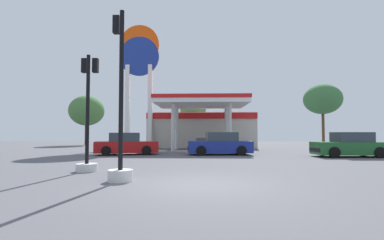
% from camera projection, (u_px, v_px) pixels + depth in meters
% --- Properties ---
extents(ground_plane, '(90.00, 90.00, 0.00)m').
position_uv_depth(ground_plane, '(196.00, 185.00, 8.19)').
color(ground_plane, '#56565B').
rests_on(ground_plane, ground).
extents(gas_station, '(11.06, 12.01, 4.56)m').
position_uv_depth(gas_station, '(202.00, 128.00, 30.52)').
color(gas_station, beige).
rests_on(gas_station, ground).
extents(station_pole_sign, '(3.94, 0.56, 12.32)m').
position_uv_depth(station_pole_sign, '(139.00, 70.00, 28.60)').
color(station_pole_sign, white).
rests_on(station_pole_sign, ground).
extents(car_0, '(4.34, 2.01, 1.55)m').
position_uv_depth(car_0, '(350.00, 146.00, 17.99)').
color(car_0, black).
rests_on(car_0, ground).
extents(car_1, '(4.55, 2.82, 1.52)m').
position_uv_depth(car_1, '(126.00, 145.00, 19.92)').
color(car_1, black).
rests_on(car_1, ground).
extents(car_2, '(4.47, 2.27, 1.55)m').
position_uv_depth(car_2, '(220.00, 145.00, 19.81)').
color(car_2, black).
rests_on(car_2, ground).
extents(traffic_signal_0, '(0.81, 0.81, 4.55)m').
position_uv_depth(traffic_signal_0, '(88.00, 133.00, 11.20)').
color(traffic_signal_0, silver).
rests_on(traffic_signal_0, ground).
extents(traffic_signal_1, '(0.76, 0.76, 5.32)m').
position_uv_depth(traffic_signal_1, '(120.00, 135.00, 8.86)').
color(traffic_signal_1, silver).
rests_on(traffic_signal_1, ground).
extents(tree_0, '(4.42, 4.42, 6.31)m').
position_uv_depth(tree_0, '(87.00, 111.00, 36.77)').
color(tree_0, brown).
rests_on(tree_0, ground).
extents(tree_1, '(3.29, 3.29, 6.52)m').
position_uv_depth(tree_1, '(193.00, 108.00, 36.13)').
color(tree_1, brown).
rests_on(tree_1, ground).
extents(tree_2, '(4.59, 4.59, 7.55)m').
position_uv_depth(tree_2, '(323.00, 99.00, 35.50)').
color(tree_2, brown).
rests_on(tree_2, ground).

